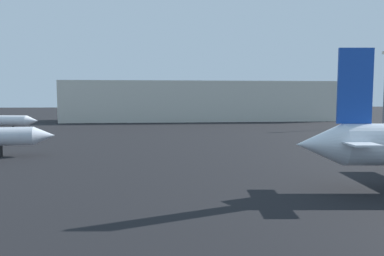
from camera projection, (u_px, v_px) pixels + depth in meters
terminal_building at (200, 101)px, 136.80m from camera, size 98.15×21.32×14.44m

